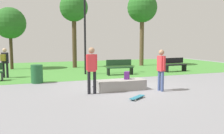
{
  "coord_description": "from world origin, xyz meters",
  "views": [
    {
      "loc": [
        -4.08,
        -9.68,
        2.04
      ],
      "look_at": [
        -0.4,
        0.44,
        0.85
      ],
      "focal_mm": 38.05,
      "sensor_mm": 36.0,
      "label": 1
    }
  ],
  "objects": [
    {
      "name": "skater_watching",
      "position": [
        -1.73,
        -0.94,
        1.06
      ],
      "size": [
        0.43,
        0.25,
        1.8
      ],
      "color": "black",
      "rests_on": "ground_plane"
    },
    {
      "name": "concrete_ledge",
      "position": [
        -0.4,
        -0.64,
        0.21
      ],
      "size": [
        2.03,
        0.77,
        0.43
      ],
      "primitive_type": "cube",
      "color": "gray",
      "rests_on": "ground_plane"
    },
    {
      "name": "skater_performing_trick",
      "position": [
        1.07,
        -1.37,
        0.99
      ],
      "size": [
        0.22,
        0.43,
        1.69
      ],
      "color": "#3F5184",
      "rests_on": "ground_plane"
    },
    {
      "name": "tree_leaning_ash",
      "position": [
        -5.07,
        8.92,
        3.29
      ],
      "size": [
        2.22,
        2.22,
        4.42
      ],
      "color": "#42301E",
      "rests_on": "grass_lawn"
    },
    {
      "name": "park_bench_near_path",
      "position": [
        1.23,
        3.59,
        0.48
      ],
      "size": [
        1.62,
        0.55,
        0.91
      ],
      "color": "#1E4223",
      "rests_on": "ground_plane"
    },
    {
      "name": "backpack_on_ledge",
      "position": [
        -0.08,
        -0.53,
        0.59
      ],
      "size": [
        0.32,
        0.34,
        0.32
      ],
      "primitive_type": "cube",
      "rotation": [
        0.0,
        0.0,
        1.02
      ],
      "color": "#4C1E66",
      "rests_on": "concrete_ledge"
    },
    {
      "name": "ground_plane",
      "position": [
        0.0,
        0.0,
        0.0
      ],
      "size": [
        28.0,
        28.0,
        0.0
      ],
      "primitive_type": "plane",
      "color": "gray"
    },
    {
      "name": "grass_lawn",
      "position": [
        0.0,
        8.13,
        0.0
      ],
      "size": [
        26.6,
        11.74,
        0.01
      ],
      "primitive_type": "cube",
      "color": "#478C38",
      "rests_on": "ground_plane"
    },
    {
      "name": "skateboard_spare",
      "position": [
        -1.26,
        -0.24,
        0.06
      ],
      "size": [
        0.36,
        0.82,
        0.08
      ],
      "color": "black",
      "rests_on": "ground_plane"
    },
    {
      "name": "tree_young_birch",
      "position": [
        5.0,
        8.09,
        4.69
      ],
      "size": [
        2.44,
        2.44,
        6.0
      ],
      "color": "brown",
      "rests_on": "grass_lawn"
    },
    {
      "name": "park_bench_by_oak",
      "position": [
        5.29,
        3.76,
        0.48
      ],
      "size": [
        1.63,
        0.57,
        0.91
      ],
      "color": "black",
      "rests_on": "ground_plane"
    },
    {
      "name": "trash_bin",
      "position": [
        -3.61,
        2.28,
        0.45
      ],
      "size": [
        0.56,
        0.56,
        0.9
      ],
      "primitive_type": "cylinder",
      "color": "#1E592D",
      "rests_on": "ground_plane"
    },
    {
      "name": "pedestrian_with_backpack",
      "position": [
        -5.19,
        4.59,
        0.99
      ],
      "size": [
        0.42,
        0.43,
        1.65
      ],
      "color": "black",
      "rests_on": "ground_plane"
    },
    {
      "name": "lamp_post",
      "position": [
        -0.66,
        4.53,
        2.98
      ],
      "size": [
        0.28,
        0.28,
        5.01
      ],
      "color": "black",
      "rests_on": "ground_plane"
    },
    {
      "name": "skateboard_by_ledge",
      "position": [
        -0.44,
        -2.27,
        0.06
      ],
      "size": [
        0.77,
        0.63,
        0.08
      ],
      "color": "teal",
      "rests_on": "ground_plane"
    },
    {
      "name": "tree_broad_elm",
      "position": [
        -0.56,
        8.43,
        4.45
      ],
      "size": [
        2.12,
        2.12,
        5.62
      ],
      "color": "#4C3823",
      "rests_on": "grass_lawn"
    }
  ]
}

